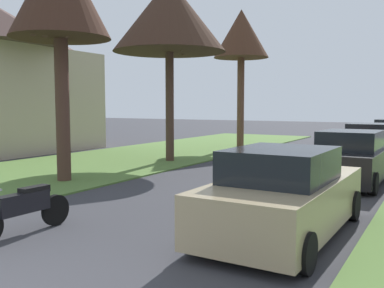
% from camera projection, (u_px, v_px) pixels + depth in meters
% --- Properties ---
extents(street_tree_left_mid_b, '(4.56, 4.56, 7.32)m').
position_uv_depth(street_tree_left_mid_b, '(169.00, 16.00, 17.43)').
color(street_tree_left_mid_b, '#4A3429').
rests_on(street_tree_left_mid_b, grass_verge_left).
extents(street_tree_left_far, '(2.98, 2.98, 7.42)m').
position_uv_depth(street_tree_left_far, '(241.00, 36.00, 23.50)').
color(street_tree_left_far, brown).
rests_on(street_tree_left_far, grass_verge_left).
extents(parked_sedan_tan, '(2.01, 4.43, 1.57)m').
position_uv_depth(parked_sedan_tan, '(284.00, 195.00, 7.75)').
color(parked_sedan_tan, tan).
rests_on(parked_sedan_tan, ground).
extents(parked_sedan_black, '(2.01, 4.43, 1.57)m').
position_uv_depth(parked_sedan_black, '(351.00, 159.00, 13.02)').
color(parked_sedan_black, black).
rests_on(parked_sedan_black, ground).
extents(parked_sedan_red, '(2.01, 4.43, 1.57)m').
position_uv_depth(parked_sedan_red, '(370.00, 144.00, 18.21)').
color(parked_sedan_red, red).
rests_on(parked_sedan_red, ground).
extents(parked_motorcycle, '(0.60, 2.05, 0.97)m').
position_uv_depth(parked_motorcycle, '(24.00, 208.00, 7.80)').
color(parked_motorcycle, black).
rests_on(parked_motorcycle, ground).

